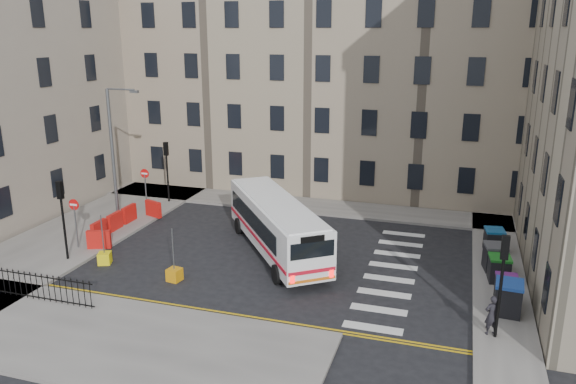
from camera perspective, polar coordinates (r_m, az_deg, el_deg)
The scene contains 23 objects.
ground at distance 29.22m, azimuth 2.68°, elevation -6.87°, with size 120.00×120.00×0.00m, color black.
pavement_north at distance 38.61m, azimuth -2.65°, elevation -0.95°, with size 36.00×3.20×0.15m, color slate.
pavement_east at distance 32.18m, azimuth 20.36°, elevation -5.55°, with size 2.40×26.00×0.15m, color slate.
pavement_west at distance 35.92m, azimuth -19.04°, elevation -3.18°, with size 6.00×22.00×0.15m, color slate.
pavement_sw at distance 23.98m, azimuth -20.88°, elevation -13.24°, with size 20.00×6.00×0.15m, color slate.
terrace_north at distance 43.84m, azimuth -0.90°, elevation 12.49°, with size 38.30×10.80×17.20m.
traffic_light_east at distance 22.31m, azimuth 20.95°, elevation -7.50°, with size 0.28×0.22×4.10m.
traffic_light_nw at distance 38.51m, azimuth -12.22°, elevation 2.96°, with size 0.28×0.22×4.10m.
traffic_light_sw at distance 30.17m, azimuth -21.98°, elevation -1.52°, with size 0.28×0.22×4.10m.
streetlamp at distance 35.02m, azimuth -17.39°, elevation 3.74°, with size 0.50×0.22×8.14m.
no_entry_north at distance 37.29m, azimuth -14.31°, elevation 1.13°, with size 0.60×0.08×3.00m.
no_entry_south at distance 31.81m, azimuth -20.85°, elevation -2.02°, with size 0.60×0.08×3.00m.
roadworks_barriers at distance 34.14m, azimuth -16.68°, elevation -2.94°, with size 1.66×6.26×1.00m.
iron_railings at distance 27.50m, azimuth -25.79°, elevation -8.39°, with size 7.80×0.04×1.20m.
bus at distance 29.53m, azimuth -1.21°, elevation -3.22°, with size 8.04×9.68×2.81m.
wheelie_bin_a at distance 25.12m, azimuth 21.47°, elevation -9.95°, with size 1.16×1.31×1.37m.
wheelie_bin_b at distance 26.15m, azimuth 21.29°, elevation -9.15°, with size 0.96×1.09×1.15m.
wheelie_bin_c at distance 28.04m, azimuth 20.65°, elevation -7.29°, with size 1.05×1.18×1.21m.
wheelie_bin_d at distance 29.20m, azimuth 20.27°, elevation -6.22°, with size 1.20×1.32×1.29m.
wheelie_bin_e at distance 31.57m, azimuth 20.19°, elevation -4.61°, with size 1.11×1.23×1.22m.
pedestrian at distance 23.24m, azimuth 20.01°, elevation -11.67°, with size 0.59×0.38×1.61m, color black.
bollard_yellow at distance 30.06m, azimuth -18.12°, elevation -6.40°, with size 0.60×0.60×0.60m, color yellow.
bollard_chevron at distance 27.30m, azimuth -11.46°, elevation -8.23°, with size 0.60×0.60×0.60m, color orange.
Camera 1 is at (6.76, -26.03, 11.41)m, focal length 35.00 mm.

